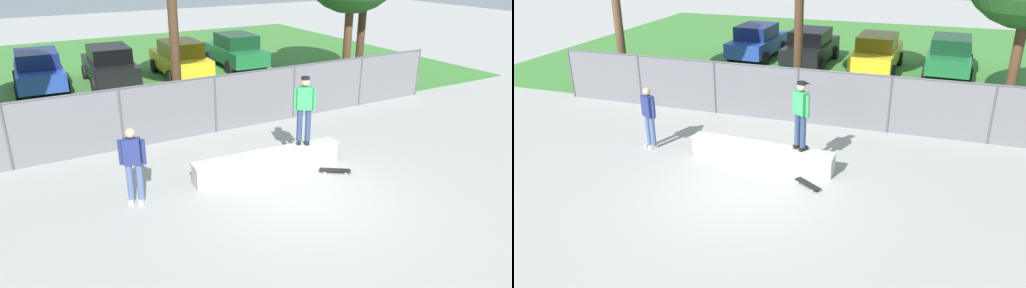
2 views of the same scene
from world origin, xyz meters
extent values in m
plane|color=#9E9E99|center=(0.00, 0.00, 0.00)|extent=(80.00, 80.00, 0.00)
cube|color=#3D7A33|center=(0.00, 15.24, 0.01)|extent=(29.73, 20.00, 0.02)
cube|color=#A8A59E|center=(-0.09, 1.51, 0.27)|extent=(4.05, 0.68, 0.53)
cube|color=beige|center=(-0.09, 1.51, 0.56)|extent=(4.09, 0.72, 0.06)
cube|color=black|center=(0.92, 1.59, 0.64)|extent=(0.24, 0.28, 0.10)
cube|color=black|center=(1.10, 1.47, 0.64)|extent=(0.24, 0.28, 0.10)
cylinder|color=navy|center=(0.90, 1.56, 1.13)|extent=(0.15, 0.15, 0.88)
cylinder|color=navy|center=(1.08, 1.44, 1.13)|extent=(0.15, 0.15, 0.88)
cube|color=#2D8C4C|center=(0.99, 1.50, 1.87)|extent=(0.44, 0.39, 0.60)
cylinder|color=#2D8C4C|center=(0.78, 1.64, 1.85)|extent=(0.10, 0.10, 0.58)
cylinder|color=#2D8C4C|center=(1.20, 1.36, 1.85)|extent=(0.10, 0.10, 0.58)
sphere|color=tan|center=(0.99, 1.50, 2.30)|extent=(0.22, 0.22, 0.22)
cylinder|color=black|center=(0.99, 1.50, 2.40)|extent=(0.23, 0.23, 0.06)
cube|color=black|center=(1.06, 1.61, 2.38)|extent=(0.23, 0.21, 0.02)
cube|color=black|center=(1.44, 0.64, 0.08)|extent=(0.77, 0.63, 0.02)
cube|color=#B2B2B7|center=(1.66, 0.48, 0.06)|extent=(0.13, 0.15, 0.02)
cube|color=#B2B2B7|center=(1.22, 0.79, 0.06)|extent=(0.13, 0.15, 0.02)
cylinder|color=silver|center=(1.61, 0.41, 0.03)|extent=(0.06, 0.06, 0.05)
cylinder|color=silver|center=(1.71, 0.55, 0.03)|extent=(0.06, 0.06, 0.05)
cylinder|color=silver|center=(1.17, 0.73, 0.03)|extent=(0.06, 0.06, 0.05)
cylinder|color=silver|center=(1.27, 0.86, 0.03)|extent=(0.06, 0.06, 0.05)
cylinder|color=#4C4C51|center=(-5.91, 4.94, 0.93)|extent=(0.07, 0.07, 1.85)
cylinder|color=#4C4C51|center=(-2.96, 4.94, 0.93)|extent=(0.07, 0.07, 1.85)
cylinder|color=#4C4C51|center=(0.00, 4.94, 0.93)|extent=(0.07, 0.07, 1.85)
cylinder|color=#4C4C51|center=(2.96, 4.94, 0.93)|extent=(0.07, 0.07, 1.85)
cylinder|color=#4C4C51|center=(5.91, 4.94, 0.93)|extent=(0.07, 0.07, 1.85)
cylinder|color=#4C4C51|center=(8.87, 4.94, 0.93)|extent=(0.07, 0.07, 1.85)
cylinder|color=#4C4C51|center=(0.00, 4.94, 1.82)|extent=(17.73, 0.05, 0.05)
cube|color=slate|center=(0.00, 4.94, 0.93)|extent=(17.73, 0.01, 1.85)
cylinder|color=#47301E|center=(-0.53, 6.88, 2.64)|extent=(0.32, 0.32, 5.28)
cylinder|color=#513823|center=(6.48, 6.51, 1.84)|extent=(0.32, 0.32, 3.67)
cylinder|color=#47301E|center=(7.42, 6.82, 2.42)|extent=(0.32, 0.32, 4.84)
cube|color=#233D9E|center=(-4.29, 13.18, 0.67)|extent=(1.99, 4.28, 0.70)
cube|color=navy|center=(-4.29, 13.03, 1.34)|extent=(1.69, 2.17, 0.64)
cylinder|color=black|center=(-5.13, 14.52, 0.32)|extent=(0.25, 0.65, 0.64)
cylinder|color=black|center=(-3.33, 14.44, 0.32)|extent=(0.25, 0.65, 0.64)
cylinder|color=black|center=(-5.24, 11.92, 0.32)|extent=(0.25, 0.65, 0.64)
cylinder|color=black|center=(-3.45, 11.84, 0.32)|extent=(0.25, 0.65, 0.64)
cube|color=black|center=(-1.46, 12.80, 0.67)|extent=(1.99, 4.28, 0.70)
cube|color=black|center=(-1.47, 12.65, 1.34)|extent=(1.69, 2.17, 0.64)
cylinder|color=black|center=(-2.30, 14.14, 0.32)|extent=(0.25, 0.65, 0.64)
cylinder|color=black|center=(-0.51, 14.06, 0.32)|extent=(0.25, 0.65, 0.64)
cylinder|color=black|center=(-2.42, 11.54, 0.32)|extent=(0.25, 0.65, 0.64)
cylinder|color=black|center=(-0.63, 11.46, 0.32)|extent=(0.25, 0.65, 0.64)
cube|color=gold|center=(1.68, 12.50, 0.67)|extent=(1.99, 4.28, 0.70)
cube|color=#776413|center=(1.67, 12.35, 1.34)|extent=(1.69, 2.17, 0.64)
cylinder|color=black|center=(0.84, 13.85, 0.32)|extent=(0.25, 0.65, 0.64)
cylinder|color=black|center=(2.64, 13.76, 0.32)|extent=(0.25, 0.65, 0.64)
cylinder|color=black|center=(0.72, 11.24, 0.32)|extent=(0.25, 0.65, 0.64)
cylinder|color=black|center=(2.52, 11.16, 0.32)|extent=(0.25, 0.65, 0.64)
cube|color=#1E6638|center=(4.81, 13.05, 0.67)|extent=(1.99, 4.28, 0.70)
cube|color=#10381E|center=(4.80, 12.90, 1.34)|extent=(1.69, 2.17, 0.64)
cylinder|color=black|center=(3.97, 14.39, 0.32)|extent=(0.25, 0.65, 0.64)
cylinder|color=black|center=(5.76, 14.31, 0.32)|extent=(0.25, 0.65, 0.64)
cylinder|color=black|center=(3.85, 11.79, 0.32)|extent=(0.25, 0.65, 0.64)
cylinder|color=black|center=(5.65, 11.71, 0.32)|extent=(0.25, 0.65, 0.64)
cube|color=beige|center=(-3.45, 1.53, 0.05)|extent=(0.21, 0.28, 0.10)
cube|color=beige|center=(-3.65, 1.62, 0.05)|extent=(0.21, 0.28, 0.10)
cylinder|color=#475B89|center=(-3.44, 1.56, 0.54)|extent=(0.15, 0.15, 0.88)
cylinder|color=#475B89|center=(-3.64, 1.65, 0.54)|extent=(0.15, 0.15, 0.88)
cube|color=navy|center=(-3.54, 1.60, 1.28)|extent=(0.44, 0.36, 0.60)
cylinder|color=navy|center=(-3.31, 1.50, 1.26)|extent=(0.10, 0.10, 0.58)
cylinder|color=navy|center=(-3.76, 1.71, 1.26)|extent=(0.10, 0.10, 0.58)
sphere|color=tan|center=(-3.54, 1.60, 1.71)|extent=(0.22, 0.22, 0.22)
camera|label=1|loc=(-5.84, -8.15, 5.35)|focal=33.24mm
camera|label=2|loc=(3.92, -10.00, 5.88)|focal=34.57mm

